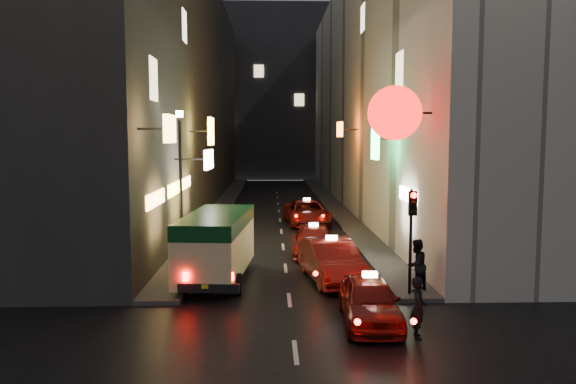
{
  "coord_description": "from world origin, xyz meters",
  "views": [
    {
      "loc": [
        -0.61,
        -9.48,
        5.32
      ],
      "look_at": [
        0.1,
        13.0,
        3.13
      ],
      "focal_mm": 35.0,
      "sensor_mm": 36.0,
      "label": 1
    }
  ],
  "objects": [
    {
      "name": "taxi_third",
      "position": [
        1.35,
        15.73,
        0.75
      ],
      "size": [
        2.33,
        4.85,
        1.67
      ],
      "color": "maroon",
      "rests_on": "ground"
    },
    {
      "name": "taxi_far",
      "position": [
        1.62,
        24.5,
        0.86
      ],
      "size": [
        2.7,
        5.6,
        1.9
      ],
      "color": "maroon",
      "rests_on": "ground"
    },
    {
      "name": "building_right",
      "position": [
        8.0,
        33.99,
        9.0
      ],
      "size": [
        8.24,
        52.0,
        18.0
      ],
      "color": "beige",
      "rests_on": "ground"
    },
    {
      "name": "minibus",
      "position": [
        -2.6,
        11.06,
        1.59
      ],
      "size": [
        2.58,
        6.04,
        2.52
      ],
      "color": "beige",
      "rests_on": "ground"
    },
    {
      "name": "sidewalk_left",
      "position": [
        -4.25,
        34.0,
        0.07
      ],
      "size": [
        1.5,
        52.0,
        0.15
      ],
      "primitive_type": "cube",
      "color": "#464441",
      "rests_on": "ground"
    },
    {
      "name": "building_left",
      "position": [
        -8.0,
        33.99,
        9.0
      ],
      "size": [
        7.66,
        52.0,
        18.0
      ],
      "color": "#33312E",
      "rests_on": "ground"
    },
    {
      "name": "taxi_near",
      "position": [
        2.22,
        6.09,
        0.78
      ],
      "size": [
        2.2,
        5.0,
        1.74
      ],
      "color": "maroon",
      "rests_on": "ground"
    },
    {
      "name": "traffic_light",
      "position": [
        4.0,
        8.47,
        2.69
      ],
      "size": [
        0.26,
        0.43,
        3.5
      ],
      "color": "black",
      "rests_on": "sidewalk_right"
    },
    {
      "name": "building_far",
      "position": [
        0.0,
        66.0,
        11.0
      ],
      "size": [
        30.0,
        10.0,
        22.0
      ],
      "primitive_type": "cube",
      "color": "#323136",
      "rests_on": "ground"
    },
    {
      "name": "sidewalk_right",
      "position": [
        4.25,
        34.0,
        0.07
      ],
      "size": [
        1.5,
        52.0,
        0.15
      ],
      "primitive_type": "cube",
      "color": "#464441",
      "rests_on": "ground"
    },
    {
      "name": "taxi_second",
      "position": [
        1.65,
        10.89,
        0.9
      ],
      "size": [
        3.15,
        5.95,
        1.97
      ],
      "color": "maroon",
      "rests_on": "ground"
    },
    {
      "name": "pedestrian_crossing",
      "position": [
        3.3,
        4.92,
        0.93
      ],
      "size": [
        0.43,
        0.64,
        1.86
      ],
      "primitive_type": "imported",
      "rotation": [
        0.0,
        0.0,
        1.5
      ],
      "color": "black",
      "rests_on": "ground"
    },
    {
      "name": "lamp_post",
      "position": [
        -4.2,
        13.0,
        3.72
      ],
      "size": [
        0.28,
        0.28,
        6.22
      ],
      "color": "black",
      "rests_on": "sidewalk_left"
    },
    {
      "name": "pedestrian_sidewalk",
      "position": [
        4.3,
        8.95,
        1.15
      ],
      "size": [
        0.88,
        0.86,
        2.0
      ],
      "primitive_type": "imported",
      "rotation": [
        0.0,
        0.0,
        3.88
      ],
      "color": "black",
      "rests_on": "sidewalk_right"
    }
  ]
}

